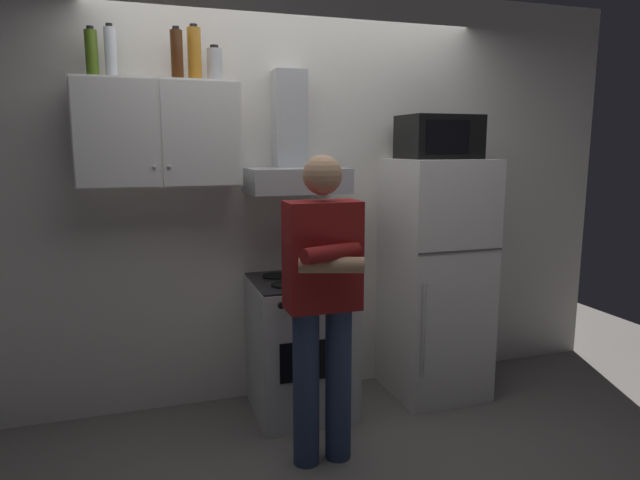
# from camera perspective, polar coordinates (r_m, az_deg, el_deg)

# --- Properties ---
(ground_plane) EXTENTS (7.00, 7.00, 0.00)m
(ground_plane) POSITION_cam_1_polar(r_m,az_deg,el_deg) (3.56, 0.00, -18.56)
(ground_plane) COLOR slate
(back_wall_tiled) EXTENTS (4.80, 0.10, 2.70)m
(back_wall_tiled) POSITION_cam_1_polar(r_m,az_deg,el_deg) (3.73, -2.84, 4.49)
(back_wall_tiled) COLOR silver
(back_wall_tiled) RESTS_ON ground_plane
(upper_cabinet) EXTENTS (0.90, 0.37, 0.60)m
(upper_cabinet) POSITION_cam_1_polar(r_m,az_deg,el_deg) (3.37, -16.20, 10.39)
(upper_cabinet) COLOR white
(stove_oven) EXTENTS (0.60, 0.62, 0.87)m
(stove_oven) POSITION_cam_1_polar(r_m,az_deg,el_deg) (3.59, -2.02, -10.76)
(stove_oven) COLOR silver
(stove_oven) RESTS_ON ground_plane
(range_hood) EXTENTS (0.60, 0.44, 0.75)m
(range_hood) POSITION_cam_1_polar(r_m,az_deg,el_deg) (3.49, -2.71, 8.21)
(range_hood) COLOR #B7BABF
(refrigerator) EXTENTS (0.60, 0.62, 1.60)m
(refrigerator) POSITION_cam_1_polar(r_m,az_deg,el_deg) (3.84, 11.74, -3.87)
(refrigerator) COLOR white
(refrigerator) RESTS_ON ground_plane
(microwave) EXTENTS (0.48, 0.37, 0.28)m
(microwave) POSITION_cam_1_polar(r_m,az_deg,el_deg) (3.75, 12.09, 10.29)
(microwave) COLOR black
(microwave) RESTS_ON refrigerator
(person_standing) EXTENTS (0.38, 0.33, 1.64)m
(person_standing) POSITION_cam_1_polar(r_m,az_deg,el_deg) (2.88, 0.29, -6.13)
(person_standing) COLOR navy
(person_standing) RESTS_ON ground_plane
(cooking_pot) EXTENTS (0.27, 0.17, 0.12)m
(cooking_pot) POSITION_cam_1_polar(r_m,az_deg,el_deg) (3.37, 0.62, -3.18)
(cooking_pot) COLOR #B7BABF
(cooking_pot) RESTS_ON stove_oven
(bottle_vodka_clear) EXTENTS (0.06, 0.06, 0.30)m
(bottle_vodka_clear) POSITION_cam_1_polar(r_m,az_deg,el_deg) (3.44, -20.70, 17.54)
(bottle_vodka_clear) COLOR silver
(bottle_vodka_clear) RESTS_ON upper_cabinet
(bottle_rum_dark) EXTENTS (0.07, 0.07, 0.29)m
(bottle_rum_dark) POSITION_cam_1_polar(r_m,az_deg,el_deg) (3.38, -14.49, 17.94)
(bottle_rum_dark) COLOR #47230F
(bottle_rum_dark) RESTS_ON upper_cabinet
(bottle_canister_steel) EXTENTS (0.09, 0.09, 0.21)m
(bottle_canister_steel) POSITION_cam_1_polar(r_m,az_deg,el_deg) (3.47, -10.76, 17.21)
(bottle_canister_steel) COLOR #B2B5BA
(bottle_canister_steel) RESTS_ON upper_cabinet
(bottle_olive_oil) EXTENTS (0.07, 0.07, 0.28)m
(bottle_olive_oil) POSITION_cam_1_polar(r_m,az_deg,el_deg) (3.44, -22.40, 17.26)
(bottle_olive_oil) COLOR #4C6B19
(bottle_olive_oil) RESTS_ON upper_cabinet
(bottle_liquor_amber) EXTENTS (0.08, 0.08, 0.32)m
(bottle_liquor_amber) POSITION_cam_1_polar(r_m,az_deg,el_deg) (3.43, -12.77, 18.10)
(bottle_liquor_amber) COLOR #B7721E
(bottle_liquor_amber) RESTS_ON upper_cabinet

